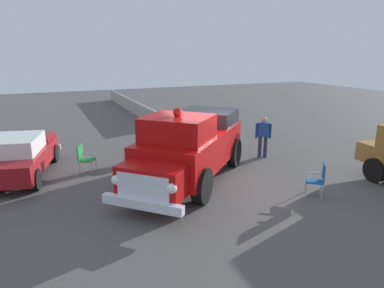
# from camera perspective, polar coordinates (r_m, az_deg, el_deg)

# --- Properties ---
(ground_plane) EXTENTS (60.00, 60.00, 0.00)m
(ground_plane) POSITION_cam_1_polar(r_m,az_deg,el_deg) (11.59, 2.75, -5.94)
(ground_plane) COLOR #514F4C
(vintage_fire_truck) EXTENTS (5.71, 5.77, 2.59)m
(vintage_fire_truck) POSITION_cam_1_polar(r_m,az_deg,el_deg) (11.15, -0.44, -0.29)
(vintage_fire_truck) COLOR black
(vintage_fire_truck) RESTS_ON ground
(classic_hot_rod) EXTENTS (4.67, 2.82, 1.46)m
(classic_hot_rod) POSITION_cam_1_polar(r_m,az_deg,el_deg) (13.15, -26.91, -1.62)
(classic_hot_rod) COLOR black
(classic_hot_rod) RESTS_ON ground
(lawn_chair_near_truck) EXTENTS (0.56, 0.57, 1.02)m
(lawn_chair_near_truck) POSITION_cam_1_polar(r_m,az_deg,el_deg) (13.58, -8.07, -0.27)
(lawn_chair_near_truck) COLOR #B7BABF
(lawn_chair_near_truck) RESTS_ON ground
(lawn_chair_by_car) EXTENTS (0.66, 0.66, 1.02)m
(lawn_chair_by_car) POSITION_cam_1_polar(r_m,az_deg,el_deg) (12.68, -17.61, -1.97)
(lawn_chair_by_car) COLOR #B7BABF
(lawn_chair_by_car) RESTS_ON ground
(lawn_chair_spare) EXTENTS (0.69, 0.69, 1.02)m
(lawn_chair_spare) POSITION_cam_1_polar(r_m,az_deg,el_deg) (10.79, 20.41, -5.19)
(lawn_chair_spare) COLOR #B7BABF
(lawn_chair_spare) RESTS_ON ground
(spectator_seated) EXTENTS (0.58, 0.44, 1.29)m
(spectator_seated) POSITION_cam_1_polar(r_m,az_deg,el_deg) (13.43, -8.00, 0.03)
(spectator_seated) COLOR #383842
(spectator_seated) RESTS_ON ground
(spectator_standing) EXTENTS (0.44, 0.60, 1.68)m
(spectator_standing) POSITION_cam_1_polar(r_m,az_deg,el_deg) (14.02, 11.81, 1.62)
(spectator_standing) COLOR #2D334C
(spectator_standing) RESTS_ON ground
(traffic_cone) EXTENTS (0.40, 0.40, 0.64)m
(traffic_cone) POSITION_cam_1_polar(r_m,az_deg,el_deg) (14.95, -3.12, 0.16)
(traffic_cone) COLOR orange
(traffic_cone) RESTS_ON ground
(background_fence) EXTENTS (13.21, 0.12, 0.90)m
(background_fence) POSITION_cam_1_polar(r_m,az_deg,el_deg) (25.25, -10.33, 6.41)
(background_fence) COLOR #A8A393
(background_fence) RESTS_ON ground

